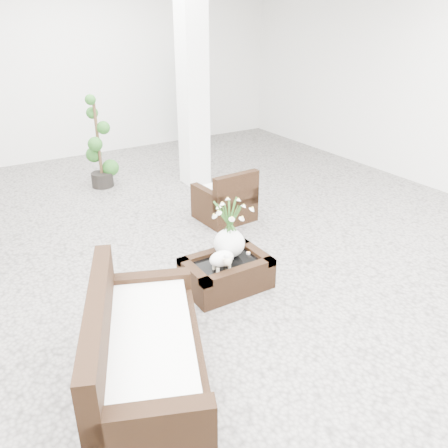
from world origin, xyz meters
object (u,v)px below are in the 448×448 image
coffee_table (226,274)px  topiary (98,143)px  armchair (224,194)px  loveseat (148,345)px

coffee_table → topiary: size_ratio=0.59×
armchair → topiary: 2.51m
topiary → armchair: bearing=-64.6°
loveseat → topiary: size_ratio=1.12×
coffee_table → loveseat: (-1.32, -0.98, 0.30)m
armchair → topiary: bearing=-68.2°
coffee_table → topiary: 3.86m
coffee_table → armchair: bearing=58.9°
armchair → loveseat: loveseat is taller
topiary → loveseat: bearing=-104.1°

